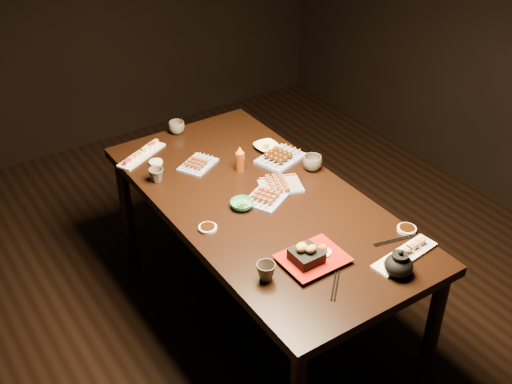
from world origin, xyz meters
TOP-DOWN VIEW (x-y plane):
  - ground at (0.00, 0.00)m, footprint 5.00×5.00m
  - dining_table at (0.02, 0.18)m, footprint 0.98×1.84m
  - sushi_platter_near at (0.30, -0.52)m, footprint 0.35×0.14m
  - sushi_platter_far at (-0.29, 0.89)m, footprint 0.32×0.22m
  - yakitori_plate_center at (0.05, 0.18)m, footprint 0.28×0.25m
  - yakitori_plate_right at (0.16, 0.22)m, footprint 0.25×0.21m
  - yakitori_plate_left at (-0.08, 0.63)m, footprint 0.24×0.22m
  - tsukune_plate at (0.32, 0.44)m, footprint 0.29×0.24m
  - edamame_bowl_green at (-0.10, 0.18)m, footprint 0.12×0.12m
  - edamame_bowl_cream at (0.32, 0.58)m, footprint 0.13×0.13m
  - tempura_tray at (-0.06, -0.33)m, footprint 0.28×0.22m
  - teacup_near_left at (-0.29, -0.31)m, footprint 0.11×0.11m
  - teacup_mid_right at (0.40, 0.27)m, footprint 0.12×0.12m
  - teacup_far_left at (-0.33, 0.62)m, footprint 0.08×0.08m
  - teacup_far_right at (-0.01, 1.02)m, footprint 0.11×0.11m
  - teapot at (0.19, -0.59)m, footprint 0.18×0.18m
  - condiment_bottle at (0.08, 0.47)m, footprint 0.06×0.06m
  - sauce_dish_west at (-0.32, 0.12)m, footprint 0.10×0.10m
  - sauce_dish_east at (0.33, 0.42)m, footprint 0.10×0.10m
  - sauce_dish_se at (0.44, -0.39)m, footprint 0.09×0.09m
  - sauce_dish_nw at (-0.26, 0.78)m, footprint 0.08×0.08m
  - chopsticks_near at (-0.06, -0.48)m, footprint 0.19×0.18m
  - chopsticks_se at (0.34, -0.42)m, footprint 0.21×0.07m

SIDE VIEW (x-z plane):
  - ground at x=0.00m, z-range 0.00..0.00m
  - dining_table at x=0.02m, z-range 0.00..0.75m
  - chopsticks_se at x=0.34m, z-range 0.75..0.76m
  - chopsticks_near at x=-0.06m, z-range 0.75..0.76m
  - sauce_dish_nw at x=-0.26m, z-range 0.75..0.76m
  - sauce_dish_east at x=0.33m, z-range 0.75..0.76m
  - sauce_dish_west at x=-0.32m, z-range 0.75..0.77m
  - sauce_dish_se at x=0.44m, z-range 0.75..0.77m
  - edamame_bowl_cream at x=0.32m, z-range 0.75..0.78m
  - edamame_bowl_green at x=-0.10m, z-range 0.75..0.79m
  - sushi_platter_far at x=-0.29m, z-range 0.75..0.79m
  - sushi_platter_near at x=0.30m, z-range 0.75..0.79m
  - yakitori_plate_left at x=-0.08m, z-range 0.75..0.80m
  - yakitori_plate_right at x=0.16m, z-range 0.75..0.80m
  - yakitori_plate_center at x=0.05m, z-range 0.75..0.81m
  - tsukune_plate at x=0.32m, z-range 0.75..0.81m
  - teacup_far_left at x=-0.33m, z-range 0.75..0.82m
  - teacup_far_right at x=-0.01m, z-range 0.75..0.82m
  - teacup_near_left at x=-0.29m, z-range 0.75..0.83m
  - teacup_mid_right at x=0.40m, z-range 0.75..0.83m
  - tempura_tray at x=-0.06m, z-range 0.75..0.85m
  - teapot at x=0.19m, z-range 0.75..0.87m
  - condiment_bottle at x=0.08m, z-range 0.75..0.89m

